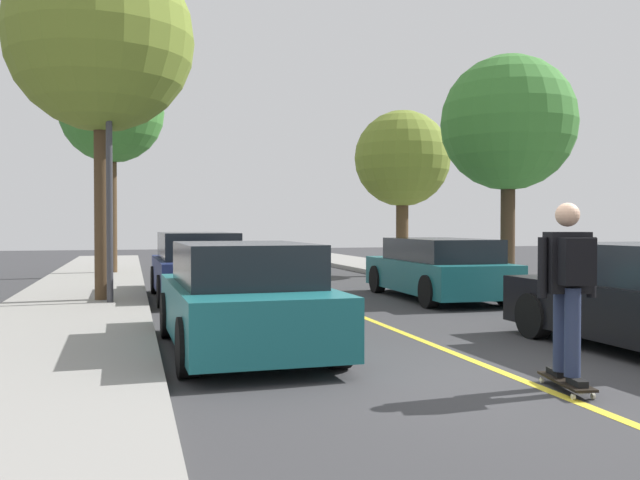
# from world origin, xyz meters

# --- Properties ---
(ground) EXTENTS (80.00, 80.00, 0.00)m
(ground) POSITION_xyz_m (0.00, 0.00, 0.00)
(ground) COLOR #353538
(sidewalk_left) EXTENTS (2.67, 56.00, 0.14)m
(sidewalk_left) POSITION_xyz_m (-4.89, 0.00, 0.07)
(sidewalk_left) COLOR gray
(sidewalk_left) RESTS_ON ground
(center_line) EXTENTS (0.12, 39.20, 0.01)m
(center_line) POSITION_xyz_m (0.00, 4.00, 0.00)
(center_line) COLOR gold
(center_line) RESTS_ON ground
(parked_car_left_nearest) EXTENTS (1.93, 4.12, 1.37)m
(parked_car_left_nearest) POSITION_xyz_m (-2.51, 2.43, 0.67)
(parked_car_left_nearest) COLOR #196066
(parked_car_left_nearest) RESTS_ON ground
(parked_car_left_near) EXTENTS (1.86, 4.28, 1.44)m
(parked_car_left_near) POSITION_xyz_m (-2.51, 8.78, 0.71)
(parked_car_left_near) COLOR navy
(parked_car_left_near) RESTS_ON ground
(parked_car_right_near) EXTENTS (1.96, 4.56, 1.31)m
(parked_car_right_near) POSITION_xyz_m (2.51, 7.41, 0.66)
(parked_car_right_near) COLOR #196066
(parked_car_right_near) RESTS_ON ground
(street_tree_left_nearest) EXTENTS (3.62, 3.62, 6.90)m
(street_tree_left_nearest) POSITION_xyz_m (-4.42, 7.86, 5.21)
(street_tree_left_nearest) COLOR #4C3823
(street_tree_left_nearest) RESTS_ON sidewalk_left
(street_tree_left_near) EXTENTS (3.17, 3.17, 6.55)m
(street_tree_left_near) POSITION_xyz_m (-4.42, 15.91, 5.08)
(street_tree_left_near) COLOR #4C3823
(street_tree_left_near) RESTS_ON sidewalk_left
(street_tree_right_nearest) EXTENTS (3.07, 3.07, 5.32)m
(street_tree_right_nearest) POSITION_xyz_m (4.42, 7.76, 3.90)
(street_tree_right_nearest) COLOR #3D2D1E
(street_tree_right_nearest) RESTS_ON sidewalk_right
(street_tree_right_near) EXTENTS (3.03, 3.03, 5.08)m
(street_tree_right_near) POSITION_xyz_m (4.42, 14.08, 3.68)
(street_tree_right_near) COLOR #4C3823
(street_tree_right_near) RESTS_ON sidewalk_right
(fire_hydrant) EXTENTS (0.20, 0.20, 0.70)m
(fire_hydrant) POSITION_xyz_m (4.01, 4.97, 0.49)
(fire_hydrant) COLOR #B2140F
(fire_hydrant) RESTS_ON sidewalk_right
(streetlamp) EXTENTS (0.36, 0.24, 4.98)m
(streetlamp) POSITION_xyz_m (-4.26, 7.32, 3.02)
(streetlamp) COLOR #38383D
(streetlamp) RESTS_ON sidewalk_left
(skateboard) EXTENTS (0.36, 0.87, 0.10)m
(skateboard) POSITION_xyz_m (0.17, -0.46, 0.09)
(skateboard) COLOR black
(skateboard) RESTS_ON ground
(skateboarder) EXTENTS (0.59, 0.71, 1.71)m
(skateboarder) POSITION_xyz_m (0.16, -0.49, 1.07)
(skateboarder) COLOR black
(skateboarder) RESTS_ON skateboard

